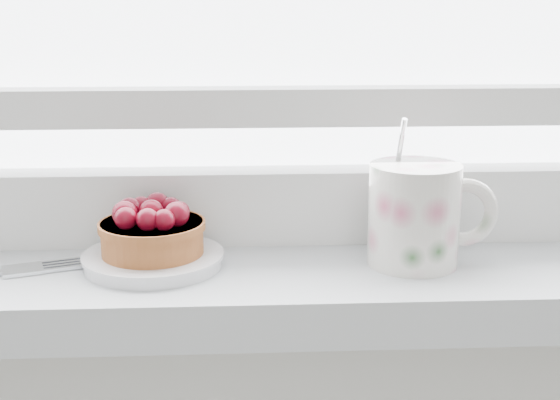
{
  "coord_description": "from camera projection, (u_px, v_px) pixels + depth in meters",
  "views": [
    {
      "loc": [
        -0.0,
        1.24,
        1.17
      ],
      "look_at": [
        0.03,
        1.88,
        1.0
      ],
      "focal_mm": 50.0,
      "sensor_mm": 36.0,
      "label": 1
    }
  ],
  "objects": [
    {
      "name": "saucer",
      "position": [
        153.0,
        260.0,
        0.68
      ],
      "size": [
        0.12,
        0.12,
        0.01
      ],
      "primitive_type": "cylinder",
      "color": "silver",
      "rests_on": "windowsill"
    },
    {
      "name": "raspberry_tart",
      "position": [
        152.0,
        230.0,
        0.68
      ],
      "size": [
        0.09,
        0.09,
        0.05
      ],
      "color": "brown",
      "rests_on": "saucer"
    },
    {
      "name": "floral_mug",
      "position": [
        418.0,
        213.0,
        0.68
      ],
      "size": [
        0.12,
        0.08,
        0.13
      ],
      "color": "silver",
      "rests_on": "windowsill"
    }
  ]
}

